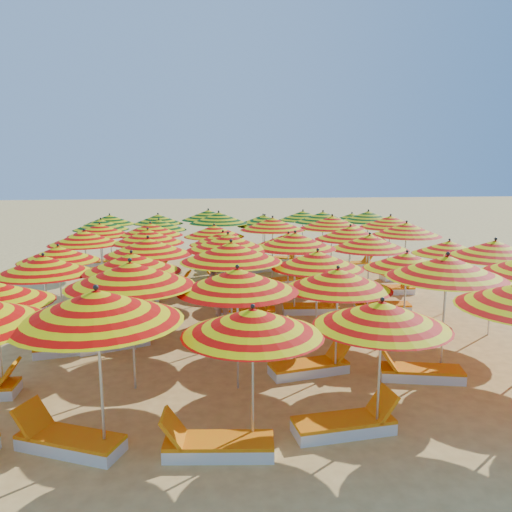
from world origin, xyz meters
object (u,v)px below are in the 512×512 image
Objects in this scene: umbrella_45 at (263,219)px; beachgoer_b at (216,274)px; umbrella_29 at (406,229)px; lounger_21 at (288,280)px; umbrella_16 at (407,261)px; lounger_3 at (346,424)px; umbrella_28 at (350,233)px; umbrella_42 at (110,220)px; umbrella_44 at (208,215)px; lounger_12 at (312,308)px; umbrella_15 at (317,260)px; umbrella_22 at (370,242)px; umbrella_40 at (323,217)px; umbrella_10 at (447,267)px; umbrella_41 at (368,216)px; lounger_31 at (293,259)px; umbrella_30 at (100,230)px; umbrella_33 at (273,224)px; umbrella_46 at (303,216)px; umbrella_47 at (352,218)px; umbrella_39 at (265,221)px; umbrella_12 at (44,265)px; umbrella_31 at (150,229)px; umbrella_38 at (219,218)px; umbrella_13 at (132,262)px; beachgoer_a at (222,301)px; lounger_14 at (103,299)px; lounger_24 at (148,271)px; umbrella_32 at (214,231)px; umbrella_43 at (158,219)px; lounger_18 at (117,282)px; umbrella_8 at (237,280)px; lounger_28 at (354,264)px; lounger_26 at (253,269)px; umbrella_7 at (130,274)px; umbrella_18 at (58,254)px; umbrella_36 at (101,225)px; umbrella_17 at (495,249)px; lounger_27 at (309,267)px; lounger_30 at (146,262)px; lounger_17 at (391,289)px; umbrella_27 at (288,239)px; umbrella_23 at (449,248)px; lounger_13 at (381,306)px; umbrella_2 at (253,322)px; umbrella_19 at (148,246)px; lounger_25 at (231,268)px; lounger_5 at (311,367)px; umbrella_21 at (295,241)px; lounger_16 at (239,296)px; umbrella_25 at (148,236)px; lounger_2 at (216,445)px.

umbrella_45 is 6.43m from beachgoer_b.
lounger_21 is at bearing 154.85° from umbrella_29.
umbrella_16 is 1.64× the size of lounger_3.
umbrella_42 is (-9.00, 6.79, -0.11)m from umbrella_28.
umbrella_44 is 1.50× the size of lounger_12.
umbrella_15 is 3.26m from umbrella_22.
umbrella_10 is at bearing -91.76° from umbrella_40.
umbrella_41 is at bearing 76.00° from umbrella_16.
umbrella_16 is 11.12m from lounger_31.
umbrella_30 is 0.89× the size of umbrella_33.
umbrella_45 is at bearing 175.06° from umbrella_46.
umbrella_39 is at bearing -152.12° from umbrella_47.
umbrella_29 is at bearing -57.76° from umbrella_45.
umbrella_44 is (-4.88, 2.04, -0.04)m from umbrella_40.
umbrella_31 is (1.99, 6.39, 0.06)m from umbrella_12.
umbrella_33 is 0.87× the size of umbrella_38.
umbrella_13 is 2.09× the size of beachgoer_a.
lounger_12 is at bearing 173.61° from lounger_14.
lounger_24 is (-0.40, 8.91, -2.04)m from umbrella_13.
umbrella_28 reaches higher than umbrella_32.
umbrella_43 is 4.72m from lounger_18.
umbrella_8 is 13.56m from lounger_28.
lounger_24 is (-5.48, 6.35, 0.00)m from lounger_12.
umbrella_41 is 5.59m from lounger_26.
umbrella_7 reaches higher than beachgoer_b.
umbrella_18 is 1.00× the size of umbrella_36.
umbrella_10 is at bearing -65.52° from lounger_31.
umbrella_17 is at bearing 41.77° from umbrella_10.
lounger_27 is (7.92, 1.87, 0.00)m from lounger_18.
lounger_30 is at bearing 3.64° from umbrella_42.
umbrella_27 is at bearing -174.24° from lounger_17.
umbrella_31 is 0.98× the size of umbrella_42.
lounger_21 is at bearing 72.76° from umbrella_8.
umbrella_10 is 11.72m from umbrella_41.
umbrella_10 is 1.63× the size of lounger_26.
umbrella_23 is at bearing 155.84° from lounger_18.
umbrella_43 is (1.98, 11.01, -0.02)m from umbrella_12.
umbrella_17 reaches higher than lounger_13.
umbrella_8 is (-0.03, 2.17, 0.17)m from umbrella_2.
umbrella_29 is (11.00, 4.48, 0.15)m from umbrella_12.
umbrella_38 is at bearing 71.63° from umbrella_19.
lounger_5 is at bearing 100.14° from lounger_25.
lounger_25 is at bearing 68.33° from umbrella_19.
umbrella_36 is (-0.03, 6.91, 0.06)m from umbrella_18.
umbrella_19 is 7.47m from umbrella_38.
umbrella_22 is at bearing -52.30° from umbrella_43.
umbrella_42 is 12.64m from lounger_17.
lounger_16 is (-1.51, 1.92, -2.14)m from umbrella_21.
umbrella_25 is 1.00× the size of umbrella_42.
umbrella_10 reaches higher than lounger_2.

